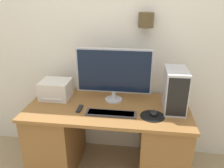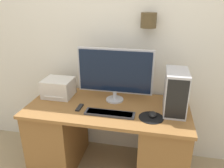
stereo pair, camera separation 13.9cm
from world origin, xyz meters
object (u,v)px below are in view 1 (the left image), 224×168
computer_tower (175,90)px  remote_control (80,109)px  keyboard (111,113)px  mouse (154,113)px  printer (56,89)px  monitor (114,72)px

computer_tower → remote_control: computer_tower is taller
keyboard → remote_control: 0.30m
mouse → computer_tower: size_ratio=0.25×
keyboard → mouse: 0.37m
mouse → remote_control: bearing=179.0°
computer_tower → printer: 1.15m
printer → remote_control: printer is taller
keyboard → printer: bearing=155.9°
keyboard → mouse: bearing=6.3°
monitor → keyboard: monitor is taller
mouse → remote_control: 0.67m
mouse → printer: 0.99m
monitor → computer_tower: monitor is taller
monitor → computer_tower: size_ratio=1.90×
computer_tower → printer: computer_tower is taller
keyboard → computer_tower: size_ratio=1.15×
remote_control → mouse: bearing=-1.0°
keyboard → mouse: mouse is taller
printer → mouse: bearing=-13.2°
monitor → mouse: (0.38, -0.25, -0.27)m
computer_tower → mouse: bearing=-143.6°
mouse → computer_tower: computer_tower is taller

